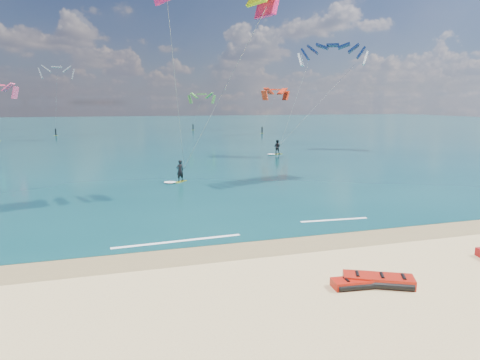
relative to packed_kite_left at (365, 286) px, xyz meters
name	(u,v)px	position (x,y,z in m)	size (l,w,h in m)	color
ground	(167,156)	(-2.26, 42.09, 0.00)	(320.00, 320.00, 0.00)	tan
wet_sand_strip	(263,248)	(-2.26, 5.09, 0.00)	(320.00, 2.40, 0.01)	olive
sea	(138,128)	(-2.26, 106.09, 0.02)	(320.00, 200.00, 0.04)	#0B383D
packed_kite_left	(365,286)	(0.00, 0.00, 0.00)	(2.73, 1.00, 0.36)	#BB1709
packed_kite_mid	(378,285)	(0.51, -0.06, 0.00)	(2.78, 1.21, 0.44)	#B31A0C
kitesurfer_main	(198,75)	(-2.46, 19.18, 8.76)	(9.51, 10.10, 17.03)	#BCD919
kitesurfer_far	(308,90)	(15.32, 37.75, 8.30)	(13.56, 6.15, 15.50)	#C6D820
shoreline_foam	(245,232)	(-2.33, 7.59, 0.05)	(14.52, 1.86, 0.01)	white
distant_kites	(91,107)	(-12.83, 82.97, 5.76)	(68.34, 36.43, 14.12)	#FF3616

